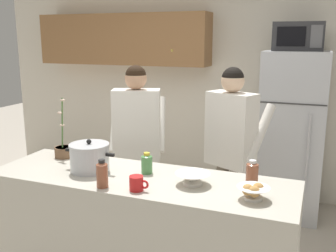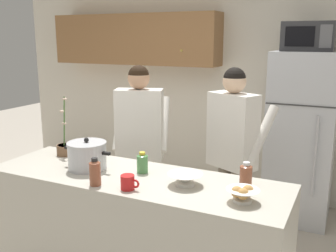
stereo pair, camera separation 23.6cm
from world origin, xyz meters
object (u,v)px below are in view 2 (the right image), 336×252
Objects in this scene: coffee_mug at (128,182)px; person_by_sink at (233,141)px; microwave at (309,36)px; potted_orchid at (66,147)px; empty_bowl at (185,179)px; bottle_near_edge at (142,163)px; person_near_pot at (140,134)px; refrigerator at (301,137)px; bottle_mid_counter at (95,172)px; cooking_pot at (87,155)px; bread_bowl at (243,194)px; bottle_far_corner at (246,174)px.

person_by_sink is at bearing 71.15° from coffee_mug.
potted_orchid is at bearing -135.67° from microwave.
empty_bowl is 0.39m from bottle_near_edge.
potted_orchid is at bearing -127.22° from person_near_pot.
person_near_pot is (-1.26, -1.12, 0.15)m from refrigerator.
person_near_pot is 0.84m from person_by_sink.
bottle_mid_counter is at bearing -172.68° from coffee_mug.
coffee_mug is 0.85× the size of bottle_near_edge.
bread_bowl is at bearing -4.47° from cooking_pot.
potted_orchid is (-1.67, -1.65, 0.11)m from refrigerator.
refrigerator is at bearing 44.71° from potted_orchid.
microwave is 2.56× the size of bottle_mid_counter.
refrigerator is 8.69× the size of bread_bowl.
empty_bowl is (-0.07, -0.86, -0.06)m from person_by_sink.
bottle_far_corner is (1.15, 0.18, -0.02)m from cooking_pot.
person_near_pot is at bearing 115.68° from coffee_mug.
coffee_mug is 0.81× the size of bottle_far_corner.
person_by_sink is 10.19× the size of bottle_far_corner.
microwave reaches higher than cooking_pot.
microwave is (0.00, -0.02, 1.01)m from refrigerator.
bottle_near_edge is 0.74m from bottle_far_corner.
person_near_pot is 1.01m from bottle_mid_counter.
bread_bowl is at bearing 9.78° from coffee_mug.
microwave is 0.29× the size of person_by_sink.
bottle_near_edge is (-0.07, 0.32, 0.03)m from coffee_mug.
microwave is at bearing 44.33° from potted_orchid.
cooking_pot is (-1.29, -1.86, 0.15)m from refrigerator.
person_by_sink is at bearing 85.36° from empty_bowl.
person_near_pot is 8.18× the size of bread_bowl.
bottle_mid_counter is at bearing -116.19° from refrigerator.
bottle_far_corner is (0.29, -0.69, -0.02)m from person_by_sink.
bread_bowl is at bearing -92.58° from refrigerator.
cooking_pot is 2.14× the size of bottle_mid_counter.
bottle_mid_counter is (-1.04, -2.11, 0.14)m from refrigerator.
potted_orchid is (-1.53, 0.03, -0.02)m from bottle_far_corner.
coffee_mug is at bearing -143.16° from empty_bowl.
bread_bowl is at bearing -13.75° from empty_bowl.
microwave is at bearing 63.57° from bottle_mid_counter.
bottle_far_corner is at bearing -66.98° from person_by_sink.
refrigerator is 3.58× the size of potted_orchid.
coffee_mug is (0.46, -0.96, -0.06)m from person_near_pot.
bread_bowl reaches higher than empty_bowl.
bottle_far_corner is (-0.05, 0.27, 0.03)m from bread_bowl.
bottle_near_edge reaches higher than coffee_mug.
potted_orchid is at bearing 178.73° from bottle_far_corner.
microwave is 2.39× the size of bread_bowl.
empty_bowl is at bearing -105.37° from microwave.
bottle_far_corner is at bearing -94.84° from microwave.
bread_bowl is 1.31× the size of bottle_near_edge.
cooking_pot is at bearing -124.69° from refrigerator.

